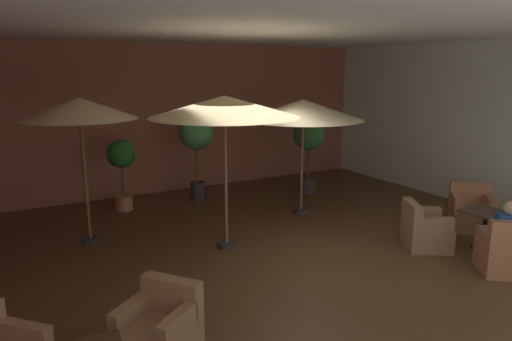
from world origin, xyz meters
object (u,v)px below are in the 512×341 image
at_px(armchair_front_right_south, 425,230).
at_px(potted_tree_left_corner, 121,163).
at_px(patio_umbrella_center_beige, 303,110).
at_px(patio_umbrella_near_wall, 80,110).
at_px(potted_tree_mid_left, 309,142).
at_px(armchair_front_left_south, 159,332).
at_px(patron_blue_shirt, 509,226).
at_px(armchair_front_right_east, 471,212).
at_px(potted_tree_mid_right, 197,138).
at_px(armchair_front_right_west, 506,253).
at_px(patio_umbrella_tall_red, 225,107).
at_px(cafe_table_front_right, 485,221).

height_order(armchair_front_right_south, potted_tree_left_corner, potted_tree_left_corner).
bearing_deg(patio_umbrella_center_beige, patio_umbrella_near_wall, 174.09).
height_order(armchair_front_right_south, potted_tree_mid_left, potted_tree_mid_left).
bearing_deg(armchair_front_left_south, potted_tree_mid_left, 41.73).
distance_m(armchair_front_right_south, patron_blue_shirt, 1.40).
distance_m(armchair_front_left_south, armchair_front_right_east, 6.66).
height_order(armchair_front_left_south, armchair_front_right_south, armchair_front_right_south).
bearing_deg(potted_tree_mid_right, armchair_front_right_west, -67.11).
bearing_deg(armchair_front_right_west, armchair_front_right_south, 100.45).
height_order(patio_umbrella_near_wall, potted_tree_mid_right, patio_umbrella_near_wall).
relative_size(armchair_front_right_east, patio_umbrella_near_wall, 0.40).
relative_size(patio_umbrella_near_wall, patron_blue_shirt, 3.75).
bearing_deg(patio_umbrella_center_beige, armchair_front_right_east, -46.78).
bearing_deg(armchair_front_right_east, potted_tree_mid_right, 130.81).
relative_size(armchair_front_right_west, patio_umbrella_tall_red, 0.38).
distance_m(armchair_front_right_south, potted_tree_mid_right, 5.39).
xyz_separation_m(patio_umbrella_center_beige, patron_blue_shirt, (1.02, -3.99, -1.48)).
distance_m(armchair_front_right_south, potted_tree_left_corner, 6.31).
xyz_separation_m(patio_umbrella_tall_red, potted_tree_left_corner, (-1.03, 3.08, -1.37)).
relative_size(armchair_front_right_east, patio_umbrella_center_beige, 0.42).
bearing_deg(armchair_front_right_east, armchair_front_left_south, -171.10).
height_order(patio_umbrella_tall_red, patio_umbrella_near_wall, patio_umbrella_tall_red).
height_order(patio_umbrella_near_wall, potted_tree_mid_left, patio_umbrella_near_wall).
distance_m(armchair_front_right_west, patio_umbrella_tall_red, 4.93).
bearing_deg(potted_tree_mid_left, patron_blue_shirt, -90.95).
relative_size(potted_tree_mid_left, patron_blue_shirt, 2.72).
bearing_deg(patron_blue_shirt, patio_umbrella_center_beige, 104.30).
xyz_separation_m(armchair_front_right_west, patio_umbrella_center_beige, (-0.99, 4.02, 1.90)).
bearing_deg(patio_umbrella_near_wall, armchair_front_right_west, -40.14).
xyz_separation_m(cafe_table_front_right, armchair_front_right_south, (-0.88, 0.53, -0.19)).
relative_size(patio_umbrella_center_beige, potted_tree_mid_right, 1.24).
distance_m(armchair_front_right_west, patio_umbrella_near_wall, 7.23).
bearing_deg(armchair_front_right_east, cafe_table_front_right, -132.55).
xyz_separation_m(armchair_front_right_east, potted_tree_mid_left, (-1.21, 3.76, 0.97)).
bearing_deg(potted_tree_mid_right, potted_tree_mid_left, -15.27).
relative_size(armchair_front_right_west, potted_tree_left_corner, 0.63).
xyz_separation_m(cafe_table_front_right, patron_blue_shirt, (-0.60, -0.78, 0.25)).
xyz_separation_m(armchair_front_right_south, potted_tree_mid_left, (0.36, 3.99, 0.99)).
bearing_deg(armchair_front_right_south, patio_umbrella_center_beige, 105.50).
bearing_deg(cafe_table_front_right, armchair_front_right_east, 47.45).
bearing_deg(patio_umbrella_tall_red, potted_tree_left_corner, 108.57).
bearing_deg(patio_umbrella_near_wall, patio_umbrella_center_beige, -5.91).
height_order(patio_umbrella_tall_red, patio_umbrella_center_beige, patio_umbrella_tall_red).
bearing_deg(armchair_front_left_south, patron_blue_shirt, -5.39).
xyz_separation_m(armchair_front_right_west, potted_tree_mid_left, (0.11, 5.32, 0.97)).
height_order(armchair_front_left_south, armchair_front_right_east, armchair_front_right_east).
relative_size(patio_umbrella_near_wall, potted_tree_mid_left, 1.38).
relative_size(armchair_front_left_south, potted_tree_left_corner, 0.67).
height_order(armchair_front_right_south, patron_blue_shirt, patron_blue_shirt).
relative_size(armchair_front_left_south, patio_umbrella_near_wall, 0.41).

